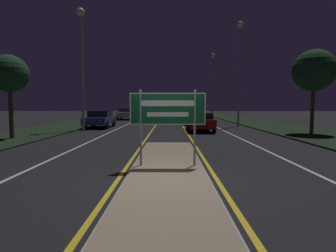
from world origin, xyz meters
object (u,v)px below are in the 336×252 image
highway_sign (168,112)px  car_approaching_2 (156,112)px  car_receding_1 (192,117)px  car_receding_0 (200,121)px  car_approaching_1 (126,114)px  streetlight_right_far (213,74)px  streetlight_left_near (82,47)px  car_approaching_0 (100,119)px  streetlight_right_near (240,58)px  car_receding_2 (188,114)px

highway_sign → car_approaching_2: 41.11m
highway_sign → car_receding_1: highway_sign is taller
car_receding_0 → car_approaching_1: car_approaching_1 is taller
car_receding_0 → car_approaching_1: size_ratio=0.96×
streetlight_right_far → car_receding_0: (-4.11, -19.89, -5.86)m
car_approaching_1 → car_approaching_2: size_ratio=1.09×
streetlight_left_near → car_approaching_0: streetlight_left_near is taller
streetlight_left_near → streetlight_right_near: streetlight_right_near is taller
streetlight_right_near → car_receding_1: streetlight_right_near is taller
streetlight_right_near → car_approaching_0: size_ratio=2.21×
streetlight_left_near → car_receding_1: streetlight_left_near is taller
car_receding_1 → car_approaching_1: car_approaching_1 is taller
car_receding_2 → streetlight_right_far: bearing=39.6°
streetlight_right_near → car_approaching_2: bearing=109.8°
car_receding_1 → car_approaching_1: 11.64m
car_receding_2 → car_approaching_2: 13.66m
highway_sign → car_approaching_2: size_ratio=0.57×
streetlight_left_near → car_receding_1: size_ratio=1.97×
streetlight_right_far → car_approaching_0: bearing=-126.4°
streetlight_right_far → car_approaching_0: 21.73m
car_approaching_0 → car_receding_0: bearing=-20.0°
car_approaching_0 → car_receding_2: bearing=57.9°
streetlight_right_near → car_approaching_2: 26.82m
car_approaching_0 → car_approaching_1: (0.10, 12.72, 0.02)m
streetlight_left_near → car_approaching_1: size_ratio=2.01×
car_receding_0 → car_receding_1: (-0.02, 7.50, -0.03)m
car_receding_1 → car_approaching_2: size_ratio=1.11×
streetlight_right_far → car_approaching_2: 14.29m
car_receding_2 → car_approaching_1: (-8.49, -0.96, 0.03)m
highway_sign → car_approaching_1: (-5.86, 27.39, -0.94)m
car_receding_1 → car_approaching_2: car_approaching_2 is taller
streetlight_left_near → car_approaching_2: 30.20m
streetlight_right_near → streetlight_right_far: 15.19m
streetlight_right_far → highway_sign: bearing=-101.6°
streetlight_right_far → car_receding_1: (-4.13, -12.39, -5.88)m
streetlight_left_near → streetlight_right_far: (12.85, 19.95, 0.44)m
streetlight_left_near → car_approaching_1: 16.71m
streetlight_right_near → car_approaching_2: (-8.89, 24.69, -5.51)m
streetlight_right_far → car_receding_0: bearing=-101.7°
car_approaching_1 → car_receding_2: bearing=6.5°
streetlight_right_near → car_receding_1: (-4.09, 2.80, -5.54)m
streetlight_right_near → car_approaching_1: (-12.28, 11.06, -5.45)m
car_receding_2 → car_approaching_2: (-5.09, 12.68, -0.02)m
streetlight_left_near → streetlight_right_far: streetlight_right_far is taller
highway_sign → streetlight_left_near: size_ratio=0.26×
car_approaching_2 → streetlight_left_near: bearing=-97.6°
car_receding_0 → car_approaching_2: size_ratio=1.05×
car_receding_1 → car_approaching_0: size_ratio=1.06×
highway_sign → car_approaching_1: size_ratio=0.52×
streetlight_right_near → car_approaching_1: 17.40m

